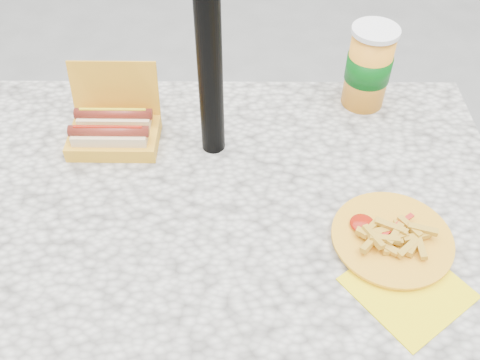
{
  "coord_description": "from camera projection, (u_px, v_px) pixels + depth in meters",
  "views": [
    {
      "loc": [
        0.06,
        -0.71,
        1.55
      ],
      "look_at": [
        0.06,
        0.01,
        0.8
      ],
      "focal_mm": 40.0,
      "sensor_mm": 36.0,
      "label": 1
    }
  ],
  "objects": [
    {
      "name": "hotdog_box",
      "position": [
        114.0,
        130.0,
        1.16
      ],
      "size": [
        0.19,
        0.15,
        0.16
      ],
      "rotation": [
        0.0,
        0.0,
        -0.01
      ],
      "color": "orange",
      "rests_on": "picnic_table"
    },
    {
      "name": "soda_cup",
      "position": [
        369.0,
        67.0,
        1.22
      ],
      "size": [
        0.11,
        0.11,
        0.2
      ],
      "rotation": [
        0.0,
        0.0,
        0.02
      ],
      "color": "orange",
      "rests_on": "picnic_table"
    },
    {
      "name": "picnic_table",
      "position": [
        212.0,
        234.0,
        1.15
      ],
      "size": [
        1.2,
        0.8,
        0.75
      ],
      "color": "beige",
      "rests_on": "ground"
    },
    {
      "name": "fries_plate",
      "position": [
        392.0,
        241.0,
        0.98
      ],
      "size": [
        0.25,
        0.34,
        0.04
      ],
      "rotation": [
        0.0,
        0.0,
        0.39
      ],
      "color": "yellow",
      "rests_on": "picnic_table"
    }
  ]
}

